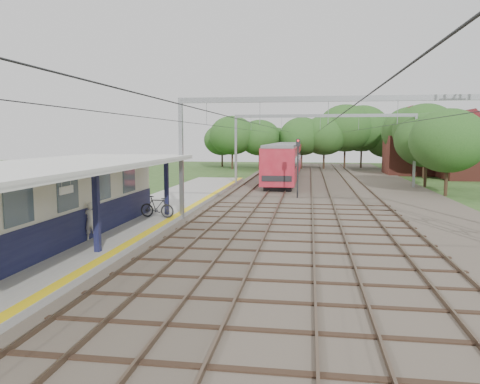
{
  "coord_description": "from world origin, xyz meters",
  "views": [
    {
      "loc": [
        2.25,
        -10.89,
        4.8
      ],
      "look_at": [
        -1.77,
        16.09,
        1.6
      ],
      "focal_mm": 35.0,
      "sensor_mm": 36.0,
      "label": 1
    }
  ],
  "objects_px": {
    "person": "(91,221)",
    "bicycle": "(157,207)",
    "train": "(287,158)",
    "signal_post": "(298,160)"
  },
  "relations": [
    {
      "from": "person",
      "to": "bicycle",
      "type": "bearing_deg",
      "value": -113.71
    },
    {
      "from": "bicycle",
      "to": "signal_post",
      "type": "height_order",
      "value": "signal_post"
    },
    {
      "from": "person",
      "to": "bicycle",
      "type": "xyz_separation_m",
      "value": [
        0.98,
        5.99,
        -0.24
      ]
    },
    {
      "from": "bicycle",
      "to": "train",
      "type": "bearing_deg",
      "value": -2.12
    },
    {
      "from": "bicycle",
      "to": "train",
      "type": "relative_size",
      "value": 0.05
    },
    {
      "from": "person",
      "to": "bicycle",
      "type": "height_order",
      "value": "person"
    },
    {
      "from": "person",
      "to": "signal_post",
      "type": "distance_m",
      "value": 19.61
    },
    {
      "from": "train",
      "to": "person",
      "type": "bearing_deg",
      "value": -99.35
    },
    {
      "from": "person",
      "to": "train",
      "type": "relative_size",
      "value": 0.04
    },
    {
      "from": "bicycle",
      "to": "signal_post",
      "type": "distance_m",
      "value": 13.95
    }
  ]
}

